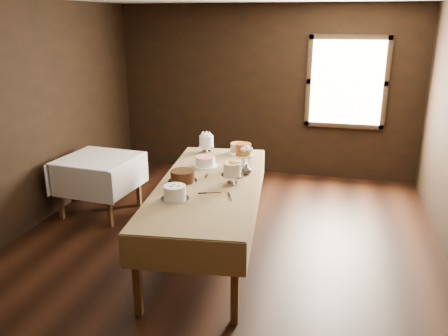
% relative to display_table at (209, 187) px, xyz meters
% --- Properties ---
extents(floor, '(5.00, 6.00, 0.01)m').
position_rel_display_table_xyz_m(floor, '(0.12, 0.01, -0.78)').
color(floor, black).
rests_on(floor, ground).
extents(wall_back, '(5.00, 0.02, 2.80)m').
position_rel_display_table_xyz_m(wall_back, '(0.12, 3.01, 0.62)').
color(wall_back, black).
rests_on(wall_back, ground).
extents(wall_front, '(5.00, 0.02, 2.80)m').
position_rel_display_table_xyz_m(wall_front, '(0.12, -2.99, 0.62)').
color(wall_front, black).
rests_on(wall_front, ground).
extents(wall_left, '(0.02, 6.00, 2.80)m').
position_rel_display_table_xyz_m(wall_left, '(-2.38, 0.01, 0.62)').
color(wall_left, black).
rests_on(wall_left, ground).
extents(window, '(1.10, 0.05, 1.30)m').
position_rel_display_table_xyz_m(window, '(1.42, 2.95, 0.82)').
color(window, '#FFEABF').
rests_on(window, wall_back).
extents(display_table, '(1.36, 2.84, 0.85)m').
position_rel_display_table_xyz_m(display_table, '(0.00, 0.00, 0.00)').
color(display_table, '#432C16').
rests_on(display_table, ground).
extents(side_table, '(1.01, 1.01, 0.79)m').
position_rel_display_table_xyz_m(side_table, '(-1.76, 0.72, -0.09)').
color(side_table, '#432C16').
rests_on(side_table, ground).
extents(cake_meringue, '(0.25, 0.25, 0.24)m').
position_rel_display_table_xyz_m(cake_meringue, '(-0.36, 1.12, 0.17)').
color(cake_meringue, silver).
rests_on(cake_meringue, display_table).
extents(cake_speckled, '(0.30, 0.30, 0.13)m').
position_rel_display_table_xyz_m(cake_speckled, '(0.07, 1.19, 0.13)').
color(cake_speckled, white).
rests_on(cake_speckled, display_table).
extents(cake_lattice, '(0.34, 0.34, 0.11)m').
position_rel_display_table_xyz_m(cake_lattice, '(-0.20, 0.53, 0.12)').
color(cake_lattice, white).
rests_on(cake_lattice, display_table).
extents(cake_caramel, '(0.25, 0.25, 0.29)m').
position_rel_display_table_xyz_m(cake_caramel, '(0.24, 0.69, 0.19)').
color(cake_caramel, white).
rests_on(cake_caramel, display_table).
extents(cake_chocolate, '(0.32, 0.32, 0.13)m').
position_rel_display_table_xyz_m(cake_chocolate, '(-0.28, -0.06, 0.12)').
color(cake_chocolate, silver).
rests_on(cake_chocolate, display_table).
extents(cake_flowers, '(0.26, 0.26, 0.25)m').
position_rel_display_table_xyz_m(cake_flowers, '(0.26, -0.00, 0.17)').
color(cake_flowers, silver).
rests_on(cake_flowers, display_table).
extents(cake_swirl, '(0.30, 0.30, 0.14)m').
position_rel_display_table_xyz_m(cake_swirl, '(-0.19, -0.57, 0.13)').
color(cake_swirl, silver).
rests_on(cake_swirl, display_table).
extents(cake_server_a, '(0.23, 0.11, 0.01)m').
position_rel_display_table_xyz_m(cake_server_a, '(0.14, -0.32, 0.07)').
color(cake_server_a, silver).
rests_on(cake_server_a, display_table).
extents(cake_server_b, '(0.11, 0.23, 0.01)m').
position_rel_display_table_xyz_m(cake_server_b, '(0.34, -0.42, 0.07)').
color(cake_server_b, silver).
rests_on(cake_server_b, display_table).
extents(cake_server_c, '(0.05, 0.24, 0.01)m').
position_rel_display_table_xyz_m(cake_server_c, '(-0.09, 0.28, 0.07)').
color(cake_server_c, silver).
rests_on(cake_server_c, display_table).
extents(cake_server_d, '(0.13, 0.23, 0.01)m').
position_rel_display_table_xyz_m(cake_server_d, '(0.23, 0.35, 0.07)').
color(cake_server_d, silver).
rests_on(cake_server_d, display_table).
extents(flower_vase, '(0.17, 0.17, 0.12)m').
position_rel_display_table_xyz_m(flower_vase, '(0.35, 0.34, 0.13)').
color(flower_vase, '#2D2823').
rests_on(flower_vase, display_table).
extents(flower_bouquet, '(0.14, 0.14, 0.20)m').
position_rel_display_table_xyz_m(flower_bouquet, '(0.35, 0.34, 0.31)').
color(flower_bouquet, white).
rests_on(flower_bouquet, flower_vase).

